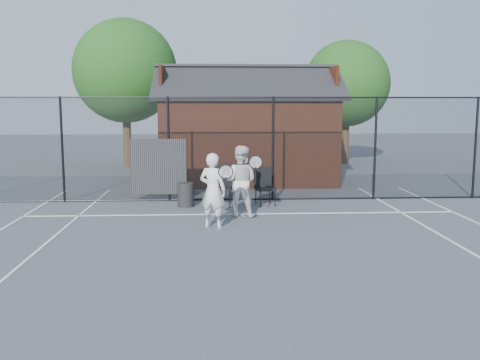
{
  "coord_description": "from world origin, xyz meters",
  "views": [
    {
      "loc": [
        -0.76,
        -10.34,
        2.78
      ],
      "look_at": [
        -0.14,
        1.46,
        1.1
      ],
      "focal_mm": 40.0,
      "sensor_mm": 36.0,
      "label": 1
    }
  ],
  "objects_px": {
    "chair_right": "(222,186)",
    "waste_bin": "(186,195)",
    "clubhouse": "(247,137)",
    "chair_left": "(265,187)",
    "player_front": "(213,190)",
    "player_back": "(240,181)"
  },
  "relations": [
    {
      "from": "clubhouse",
      "to": "player_front",
      "type": "xyz_separation_m",
      "value": [
        -1.25,
        -7.47,
        -0.75
      ]
    },
    {
      "from": "chair_left",
      "to": "chair_right",
      "type": "relative_size",
      "value": 0.93
    },
    {
      "from": "clubhouse",
      "to": "chair_left",
      "type": "relative_size",
      "value": 6.28
    },
    {
      "from": "player_back",
      "to": "waste_bin",
      "type": "bearing_deg",
      "value": 137.55
    },
    {
      "from": "player_front",
      "to": "waste_bin",
      "type": "bearing_deg",
      "value": 106.09
    },
    {
      "from": "player_back",
      "to": "waste_bin",
      "type": "xyz_separation_m",
      "value": [
        -1.43,
        1.3,
        -0.56
      ]
    },
    {
      "from": "clubhouse",
      "to": "waste_bin",
      "type": "distance_m",
      "value": 5.44
    },
    {
      "from": "waste_bin",
      "to": "chair_left",
      "type": "bearing_deg",
      "value": 0.0
    },
    {
      "from": "player_front",
      "to": "chair_right",
      "type": "height_order",
      "value": "player_front"
    },
    {
      "from": "player_back",
      "to": "chair_left",
      "type": "xyz_separation_m",
      "value": [
        0.76,
        1.3,
        -0.37
      ]
    },
    {
      "from": "chair_left",
      "to": "waste_bin",
      "type": "bearing_deg",
      "value": 166.28
    },
    {
      "from": "chair_right",
      "to": "waste_bin",
      "type": "xyz_separation_m",
      "value": [
        -0.99,
        0.0,
        -0.23
      ]
    },
    {
      "from": "waste_bin",
      "to": "player_back",
      "type": "bearing_deg",
      "value": -42.45
    },
    {
      "from": "clubhouse",
      "to": "player_front",
      "type": "bearing_deg",
      "value": -99.5
    },
    {
      "from": "player_back",
      "to": "chair_right",
      "type": "xyz_separation_m",
      "value": [
        -0.43,
        1.3,
        -0.33
      ]
    },
    {
      "from": "clubhouse",
      "to": "chair_left",
      "type": "xyz_separation_m",
      "value": [
        0.2,
        -4.9,
        -1.09
      ]
    },
    {
      "from": "chair_right",
      "to": "waste_bin",
      "type": "distance_m",
      "value": 1.02
    },
    {
      "from": "chair_left",
      "to": "waste_bin",
      "type": "distance_m",
      "value": 2.2
    },
    {
      "from": "chair_right",
      "to": "waste_bin",
      "type": "relative_size",
      "value": 1.7
    },
    {
      "from": "player_front",
      "to": "chair_right",
      "type": "relative_size",
      "value": 1.54
    },
    {
      "from": "clubhouse",
      "to": "chair_left",
      "type": "bearing_deg",
      "value": -87.71
    },
    {
      "from": "player_front",
      "to": "chair_left",
      "type": "distance_m",
      "value": 2.97
    }
  ]
}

